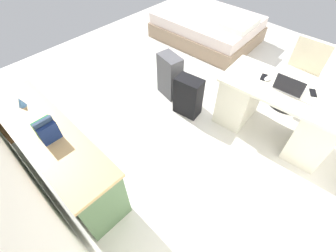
{
  "coord_description": "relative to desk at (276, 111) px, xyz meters",
  "views": [
    {
      "loc": [
        -1.58,
        2.37,
        2.51
      ],
      "look_at": [
        -0.41,
        1.17,
        0.6
      ],
      "focal_mm": 25.6,
      "sensor_mm": 36.0,
      "label": 1
    }
  ],
  "objects": [
    {
      "name": "suitcase_black",
      "position": [
        1.03,
        0.47,
        -0.1
      ],
      "size": [
        0.39,
        0.28,
        0.59
      ],
      "primitive_type": "cube",
      "rotation": [
        0.0,
        0.0,
        0.16
      ],
      "color": "black",
      "rests_on": "ground_plane"
    },
    {
      "name": "credenza",
      "position": [
        1.35,
        2.21,
        -0.01
      ],
      "size": [
        1.8,
        0.48,
        0.76
      ],
      "color": "#4C6B47",
      "rests_on": "ground_plane"
    },
    {
      "name": "figurine_small",
      "position": [
        1.85,
        2.21,
        0.42
      ],
      "size": [
        0.08,
        0.08,
        0.11
      ],
      "primitive_type": "cone",
      "color": "#4C7FBF",
      "rests_on": "credenza"
    },
    {
      "name": "ground_plane",
      "position": [
        1.07,
        0.07,
        -0.39
      ],
      "size": [
        6.04,
        6.04,
        0.0
      ],
      "primitive_type": "plane",
      "color": "silver"
    },
    {
      "name": "bed",
      "position": [
        2.15,
        -1.38,
        -0.15
      ],
      "size": [
        1.99,
        1.53,
        0.58
      ],
      "color": "gray",
      "rests_on": "ground_plane"
    },
    {
      "name": "cell_phone_near_laptop",
      "position": [
        -0.24,
        -0.15,
        0.36
      ],
      "size": [
        0.13,
        0.15,
        0.01
      ],
      "primitive_type": "cube",
      "rotation": [
        0.0,
        0.0,
        0.54
      ],
      "color": "black",
      "rests_on": "desk"
    },
    {
      "name": "computer_mouse",
      "position": [
        0.25,
        -0.0,
        0.37
      ],
      "size": [
        0.07,
        0.11,
        0.03
      ],
      "primitive_type": "ellipsoid",
      "rotation": [
        0.0,
        0.0,
        0.09
      ],
      "color": "white",
      "rests_on": "desk"
    },
    {
      "name": "laptop",
      "position": [
        -0.02,
        0.01,
        0.41
      ],
      "size": [
        0.33,
        0.25,
        0.21
      ],
      "color": "#B7B7BC",
      "rests_on": "desk"
    },
    {
      "name": "book_row",
      "position": [
        1.25,
        2.21,
        0.47
      ],
      "size": [
        0.15,
        0.17,
        0.24
      ],
      "color": "navy",
      "rests_on": "credenza"
    },
    {
      "name": "office_chair",
      "position": [
        0.1,
        -0.78,
        0.03
      ],
      "size": [
        0.52,
        0.52,
        0.94
      ],
      "color": "black",
      "rests_on": "ground_plane"
    },
    {
      "name": "desk",
      "position": [
        0.0,
        0.0,
        0.0
      ],
      "size": [
        1.5,
        0.79,
        0.75
      ],
      "color": "silver",
      "rests_on": "ground_plane"
    },
    {
      "name": "cell_phone_by_mouse",
      "position": [
        0.3,
        -0.01,
        0.36
      ],
      "size": [
        0.1,
        0.15,
        0.01
      ],
      "primitive_type": "cube",
      "rotation": [
        0.0,
        0.0,
        0.28
      ],
      "color": "black",
      "rests_on": "desk"
    },
    {
      "name": "suitcase_spare_grey",
      "position": [
        1.5,
        0.36,
        -0.06
      ],
      "size": [
        0.39,
        0.28,
        0.67
      ],
      "primitive_type": "cube",
      "rotation": [
        0.0,
        0.0,
        -0.17
      ],
      "color": "#4C4C51",
      "rests_on": "ground_plane"
    }
  ]
}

